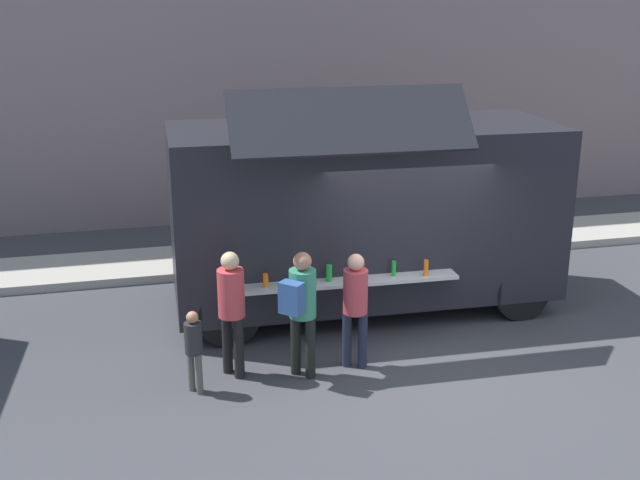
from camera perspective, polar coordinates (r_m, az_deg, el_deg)
The scene contains 9 objects.
ground_plane at distance 11.31m, azimuth 7.43°, elevation -8.06°, with size 60.00×60.00×0.00m, color #38383D.
curb_strip at distance 14.74m, azimuth -15.03°, elevation -1.97°, with size 28.00×1.60×0.15m, color #9E998E.
building_behind at distance 17.83m, azimuth -12.67°, elevation 15.37°, with size 32.00×2.40×8.56m, color slate.
food_truck_main at distance 12.26m, azimuth 3.23°, elevation 2.11°, with size 5.95×3.09×3.65m.
trash_bin at distance 16.05m, azimuth 13.79°, elevation 1.25°, with size 0.60×0.60×0.95m, color #306535.
customer_front_ordering at distance 10.46m, azimuth 2.56°, elevation -4.38°, with size 0.33×0.33×1.61m.
customer_mid_with_backpack at distance 10.15m, azimuth -1.38°, elevation -4.53°, with size 0.53×0.53×1.72m.
customer_rear_waiting at distance 10.27m, azimuth -6.41°, elevation -4.53°, with size 0.35×0.35×1.72m.
child_near_queue at distance 10.04m, azimuth -9.10°, elevation -7.46°, with size 0.22×0.22×1.10m.
Camera 1 is at (-3.79, -9.46, 4.91)m, focal length 44.35 mm.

